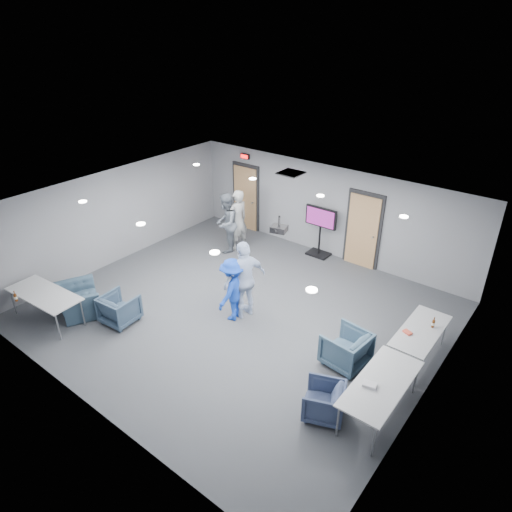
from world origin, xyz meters
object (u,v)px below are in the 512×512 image
Objects in this scene: chair_right_c at (324,401)px; table_front_left at (44,295)px; chair_right_b at (346,349)px; projector at (279,229)px; table_right_b at (381,384)px; person_a at (238,220)px; bottle_front at (16,297)px; chair_front_a at (120,309)px; bottle_right at (433,324)px; person_b at (226,223)px; chair_front_b at (78,300)px; person_d at (232,290)px; person_c at (245,280)px; table_right_a at (421,332)px; tv_stand at (320,229)px.

table_front_left is (-6.57, -1.46, 0.36)m from chair_right_c.
chair_right_b is 2.82m from projector.
projector reaches higher than table_right_b.
person_a reaches higher than bottle_front.
chair_front_a is at bearing 14.43° from person_a.
table_right_b is 7.96× the size of bottle_right.
person_b is 4.34m from chair_front_a.
chair_front_b is at bearing -161.71° from projector.
person_b is 6.63m from bottle_right.
person_a is 0.96× the size of table_right_b.
person_d is 6.34× the size of bottle_right.
bottle_right is (0.90, 2.76, 0.49)m from chair_right_c.
bottle_right is at bearing 31.88° from bottle_front.
chair_right_b reaches higher than chair_right_c.
person_c is at bearing -163.14° from bottle_right.
person_d is 5.99× the size of bottle_front.
chair_right_c is 1.05m from table_right_b.
person_b is 4.71× the size of projector.
person_d reaches higher than bottle_front.
bottle_right reaches higher than chair_right_c.
person_c is at bearing -85.69° from chair_right_b.
person_d is at bearing -11.13° from person_c.
chair_right_b is at bearing 83.95° from person_d.
chair_front_a is at bearing -157.57° from projector.
person_c is 3.96m from table_right_a.
person_c is 1.28× the size of tv_stand.
table_front_left is (-1.39, -1.00, 0.34)m from chair_front_a.
chair_front_b is 4.37× the size of bottle_right.
table_right_b is (5.94, 1.09, 0.34)m from chair_front_a.
person_c reaches higher than tv_stand.
chair_right_b is 0.43× the size of table_right_b.
person_c is at bearing 25.44° from person_b.
table_right_a is (1.10, 1.07, 0.30)m from chair_right_b.
person_b is 2.53× the size of chair_right_c.
bottle_front reaches higher than chair_right_b.
chair_front_b is at bearing 15.08° from chair_front_a.
person_a is at bearing 60.54° from table_right_b.
table_right_a and table_right_b have the same top height.
person_c reaches higher than table_front_left.
person_a is 2.22× the size of chair_right_b.
tv_stand is (-4.04, 2.76, 0.17)m from table_right_a.
bottle_right reaches higher than table_right_b.
chair_right_c is at bearing -108.03° from bottle_right.
person_c reaches higher than chair_right_c.
chair_right_b is at bearing 21.39° from table_front_left.
person_a reaches higher than chair_right_c.
projector is at bearing 64.17° from person_a.
chair_right_c is at bearing 63.85° from person_a.
table_right_a is 6.70× the size of bottle_front.
person_c is 2.70× the size of chair_right_c.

